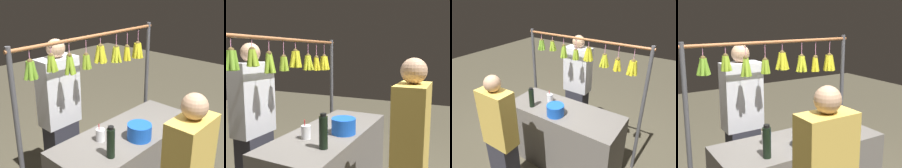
{
  "view_description": "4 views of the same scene",
  "coord_description": "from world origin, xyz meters",
  "views": [
    {
      "loc": [
        1.9,
        1.55,
        2.26
      ],
      "look_at": [
        0.23,
        0.0,
        1.44
      ],
      "focal_mm": 46.56,
      "sensor_mm": 36.0,
      "label": 1
    },
    {
      "loc": [
        1.98,
        1.05,
        1.63
      ],
      "look_at": [
        -0.17,
        0.0,
        1.32
      ],
      "focal_mm": 38.88,
      "sensor_mm": 36.0,
      "label": 2
    },
    {
      "loc": [
        -1.33,
        1.99,
        2.4
      ],
      "look_at": [
        0.0,
        0.0,
        1.28
      ],
      "focal_mm": 33.93,
      "sensor_mm": 36.0,
      "label": 3
    },
    {
      "loc": [
        1.5,
        2.25,
        2.02
      ],
      "look_at": [
        0.1,
        0.0,
        1.43
      ],
      "focal_mm": 50.56,
      "sensor_mm": 36.0,
      "label": 4
    }
  ],
  "objects": [
    {
      "name": "drink_cup",
      "position": [
        0.3,
        -0.08,
        0.95
      ],
      "size": [
        0.08,
        0.08,
        0.17
      ],
      "color": "silver",
      "rests_on": "market_counter"
    },
    {
      "name": "vendor_person",
      "position": [
        0.24,
        -0.75,
        0.85
      ],
      "size": [
        0.41,
        0.22,
        1.72
      ],
      "color": "#2D2D38",
      "rests_on": "ground"
    },
    {
      "name": "water_bottle",
      "position": [
        0.42,
        0.16,
        1.03
      ],
      "size": [
        0.07,
        0.07,
        0.28
      ],
      "color": "black",
      "rests_on": "market_counter"
    },
    {
      "name": "blue_bucket",
      "position": [
        0.03,
        0.15,
        0.96
      ],
      "size": [
        0.22,
        0.22,
        0.14
      ],
      "primitive_type": "cylinder",
      "color": "blue",
      "rests_on": "market_counter"
    },
    {
      "name": "display_rack",
      "position": [
        -0.04,
        -0.45,
        1.34
      ],
      "size": [
        1.83,
        0.14,
        1.79
      ],
      "color": "#4C4C51",
      "rests_on": "ground"
    }
  ]
}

